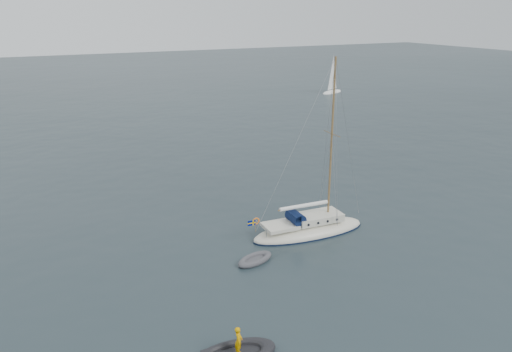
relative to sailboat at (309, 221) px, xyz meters
name	(u,v)px	position (x,y,z in m)	size (l,w,h in m)	color
ground	(272,237)	(-2.51, 0.56, -0.92)	(300.00, 300.00, 0.00)	black
sailboat	(309,221)	(0.00, 0.00, 0.00)	(8.52, 2.55, 12.12)	silver
dinghy	(255,259)	(-5.04, -1.96, -0.76)	(2.52, 1.14, 0.36)	#525156
distant_yacht_b	(333,75)	(35.45, 48.19, 2.20)	(5.50, 2.93, 7.28)	white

